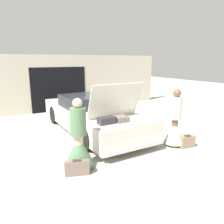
{
  "coord_description": "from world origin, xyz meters",
  "views": [
    {
      "loc": [
        -3.3,
        -7.05,
        2.54
      ],
      "look_at": [
        0.0,
        -1.47,
        0.99
      ],
      "focal_mm": 35.0,
      "sensor_mm": 36.0,
      "label": 1
    }
  ],
  "objects_px": {
    "car": "(91,115)",
    "person_right": "(175,126)",
    "suitcase_beside_left_person": "(77,168)",
    "person_left": "(79,144)",
    "suitcase_beside_right_person": "(187,142)"
  },
  "relations": [
    {
      "from": "person_left",
      "to": "suitcase_beside_left_person",
      "type": "distance_m",
      "value": 0.55
    },
    {
      "from": "car",
      "to": "suitcase_beside_right_person",
      "type": "relative_size",
      "value": 11.11
    },
    {
      "from": "person_right",
      "to": "car",
      "type": "bearing_deg",
      "value": 43.81
    },
    {
      "from": "person_right",
      "to": "suitcase_beside_left_person",
      "type": "relative_size",
      "value": 3.04
    },
    {
      "from": "person_left",
      "to": "car",
      "type": "bearing_deg",
      "value": 138.33
    },
    {
      "from": "person_left",
      "to": "suitcase_beside_right_person",
      "type": "relative_size",
      "value": 3.5
    },
    {
      "from": "person_left",
      "to": "suitcase_beside_right_person",
      "type": "distance_m",
      "value": 3.3
    },
    {
      "from": "suitcase_beside_left_person",
      "to": "suitcase_beside_right_person",
      "type": "bearing_deg",
      "value": -2.16
    },
    {
      "from": "suitcase_beside_left_person",
      "to": "car",
      "type": "bearing_deg",
      "value": 58.93
    },
    {
      "from": "car",
      "to": "person_left",
      "type": "relative_size",
      "value": 3.18
    },
    {
      "from": "car",
      "to": "person_right",
      "type": "xyz_separation_m",
      "value": [
        1.52,
        -2.63,
        0.02
      ]
    },
    {
      "from": "person_right",
      "to": "suitcase_beside_left_person",
      "type": "height_order",
      "value": "person_right"
    },
    {
      "from": "suitcase_beside_left_person",
      "to": "person_right",
      "type": "bearing_deg",
      "value": 3.19
    },
    {
      "from": "car",
      "to": "suitcase_beside_left_person",
      "type": "xyz_separation_m",
      "value": [
        -1.69,
        -2.81,
        -0.41
      ]
    },
    {
      "from": "person_right",
      "to": "person_left",
      "type": "bearing_deg",
      "value": 101.58
    }
  ]
}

